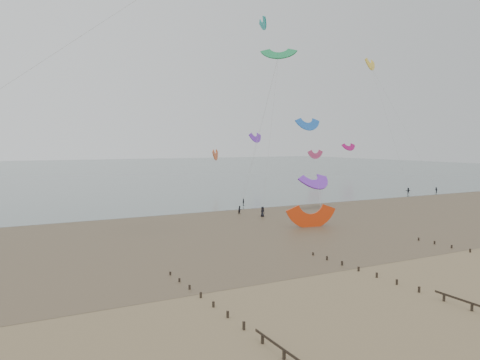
# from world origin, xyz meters

# --- Properties ---
(ground) EXTENTS (500.00, 500.00, 0.00)m
(ground) POSITION_xyz_m (0.00, 0.00, 0.00)
(ground) COLOR brown
(ground) RESTS_ON ground
(sea_and_shore) EXTENTS (500.00, 665.00, 0.03)m
(sea_and_shore) POSITION_xyz_m (-4.08, 34.40, 0.01)
(sea_and_shore) COLOR #475654
(sea_and_shore) RESTS_ON ground
(kitesurfers) EXTENTS (150.89, 25.01, 1.87)m
(kitesurfers) POSITION_xyz_m (27.87, 47.67, 0.83)
(kitesurfers) COLOR black
(kitesurfers) RESTS_ON ground
(grounded_kite) EXTENTS (7.95, 6.66, 3.92)m
(grounded_kite) POSITION_xyz_m (15.18, 27.40, 0.00)
(grounded_kite) COLOR red
(grounded_kite) RESTS_ON ground
(kites_airborne) EXTENTS (257.31, 122.98, 43.04)m
(kites_airborne) POSITION_xyz_m (-2.68, 93.72, 21.39)
(kites_airborne) COLOR #CF3B6B
(kites_airborne) RESTS_ON ground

